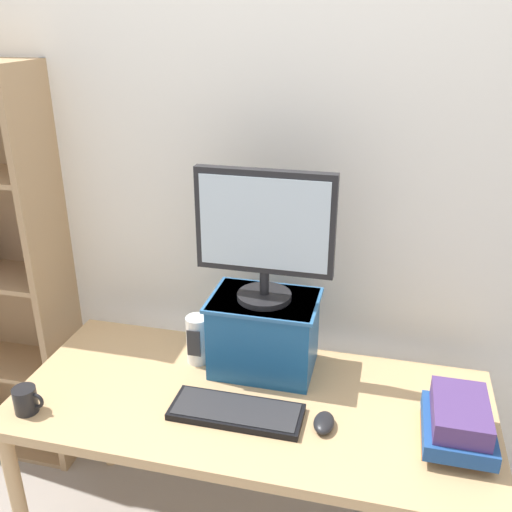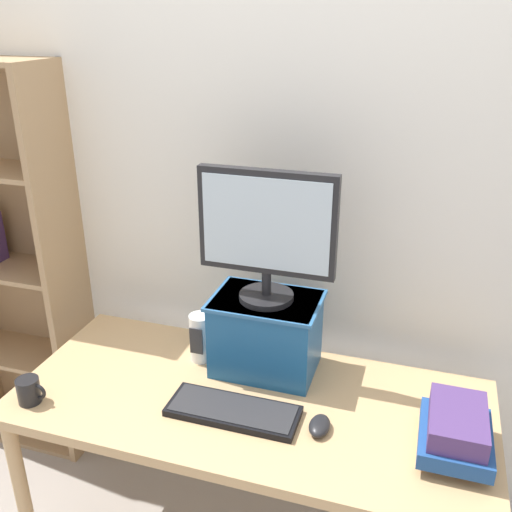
{
  "view_description": "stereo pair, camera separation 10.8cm",
  "coord_description": "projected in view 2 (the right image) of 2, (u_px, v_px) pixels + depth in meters",
  "views": [
    {
      "loc": [
        0.39,
        -1.5,
        1.89
      ],
      "look_at": [
        -0.0,
        0.07,
        1.19
      ],
      "focal_mm": 40.0,
      "sensor_mm": 36.0,
      "label": 1
    },
    {
      "loc": [
        0.49,
        -1.47,
        1.89
      ],
      "look_at": [
        -0.0,
        0.07,
        1.19
      ],
      "focal_mm": 40.0,
      "sensor_mm": 36.0,
      "label": 2
    }
  ],
  "objects": [
    {
      "name": "desk",
      "position": [
        250.0,
        415.0,
        1.92
      ],
      "size": [
        1.57,
        0.7,
        0.71
      ],
      "color": "tan",
      "rests_on": "ground_plane"
    },
    {
      "name": "computer_monitor",
      "position": [
        266.0,
        231.0,
        1.84
      ],
      "size": [
        0.46,
        0.19,
        0.45
      ],
      "color": "black",
      "rests_on": "riser_box"
    },
    {
      "name": "back_wall",
      "position": [
        292.0,
        184.0,
        2.11
      ],
      "size": [
        7.0,
        0.08,
        2.6
      ],
      "color": "silver",
      "rests_on": "ground_plane"
    },
    {
      "name": "keyboard",
      "position": [
        233.0,
        411.0,
        1.81
      ],
      "size": [
        0.42,
        0.16,
        0.02
      ],
      "color": "black",
      "rests_on": "desk"
    },
    {
      "name": "computer_mouse",
      "position": [
        320.0,
        426.0,
        1.74
      ],
      "size": [
        0.06,
        0.1,
        0.04
      ],
      "color": "black",
      "rests_on": "desk"
    },
    {
      "name": "book_stack",
      "position": [
        455.0,
        433.0,
        1.63
      ],
      "size": [
        0.2,
        0.27,
        0.15
      ],
      "color": "#AD662D",
      "rests_on": "desk"
    },
    {
      "name": "desk_speaker",
      "position": [
        201.0,
        337.0,
        2.07
      ],
      "size": [
        0.08,
        0.09,
        0.18
      ],
      "color": "silver",
      "rests_on": "desk"
    },
    {
      "name": "bookshelf_unit",
      "position": [
        6.0,
        263.0,
        2.48
      ],
      "size": [
        0.63,
        0.28,
        1.73
      ],
      "color": "tan",
      "rests_on": "ground_plane"
    },
    {
      "name": "coffee_mug",
      "position": [
        29.0,
        391.0,
        1.86
      ],
      "size": [
        0.1,
        0.07,
        0.09
      ],
      "color": "black",
      "rests_on": "desk"
    },
    {
      "name": "riser_box",
      "position": [
        266.0,
        332.0,
        2.0
      ],
      "size": [
        0.37,
        0.27,
        0.28
      ],
      "color": "#195189",
      "rests_on": "desk"
    }
  ]
}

